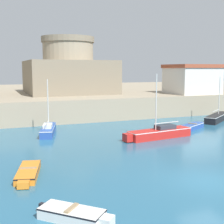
% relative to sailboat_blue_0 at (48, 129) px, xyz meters
% --- Properties ---
extents(ground_plane, '(200.00, 200.00, 0.00)m').
position_rel_sailboat_blue_0_xyz_m(ground_plane, '(5.89, -16.02, -0.45)').
color(ground_plane, '#28607F').
extents(quay_seawall, '(120.00, 40.00, 2.68)m').
position_rel_sailboat_blue_0_xyz_m(quay_seawall, '(5.89, 24.31, 0.89)').
color(quay_seawall, gray).
rests_on(quay_seawall, ground).
extents(sailboat_blue_0, '(2.41, 5.47, 5.23)m').
position_rel_sailboat_blue_0_xyz_m(sailboat_blue_0, '(0.00, 0.00, 0.00)').
color(sailboat_blue_0, '#284C9E').
rests_on(sailboat_blue_0, ground).
extents(sailboat_red_1, '(6.87, 2.24, 5.76)m').
position_rel_sailboat_blue_0_xyz_m(sailboat_red_1, '(8.94, -5.49, 0.03)').
color(sailboat_red_1, red).
rests_on(sailboat_red_1, ground).
extents(dinghy_blue_3, '(3.69, 2.56, 0.59)m').
position_rel_sailboat_blue_0_xyz_m(dinghy_blue_3, '(14.50, -2.90, -0.17)').
color(dinghy_blue_3, '#284C9E').
rests_on(dinghy_blue_3, ground).
extents(sailboat_black_5, '(6.18, 4.77, 5.26)m').
position_rel_sailboat_blue_0_xyz_m(sailboat_black_5, '(20.23, 0.11, -0.00)').
color(sailboat_black_5, black).
rests_on(sailboat_black_5, ground).
extents(dinghy_orange_6, '(1.93, 4.07, 0.49)m').
position_rel_sailboat_blue_0_xyz_m(dinghy_orange_6, '(-3.23, -11.56, -0.22)').
color(dinghy_orange_6, orange).
rests_on(dinghy_orange_6, ground).
extents(dinghy_white_7, '(2.86, 2.82, 0.56)m').
position_rel_sailboat_blue_0_xyz_m(dinghy_white_7, '(-2.13, -17.72, -0.18)').
color(dinghy_white_7, white).
rests_on(dinghy_white_7, ground).
extents(fortress, '(11.98, 11.98, 8.08)m').
position_rel_sailboat_blue_0_xyz_m(fortress, '(5.89, 15.70, 5.25)').
color(fortress, gray).
rests_on(fortress, quay_seawall).
extents(harbor_shed_mid_row, '(6.65, 6.08, 4.13)m').
position_rel_sailboat_blue_0_xyz_m(harbor_shed_mid_row, '(21.89, 7.79, 4.32)').
color(harbor_shed_mid_row, silver).
rests_on(harbor_shed_mid_row, quay_seawall).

